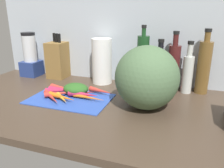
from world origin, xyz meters
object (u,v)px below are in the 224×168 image
at_px(winter_squash, 147,78).
at_px(carrot_7, 63,90).
at_px(carrot_12, 52,97).
at_px(knife_block, 58,60).
at_px(carrot_5, 79,90).
at_px(carrot_9, 83,94).
at_px(carrot_8, 62,98).
at_px(paper_towel_roll, 102,61).
at_px(bottle_3, 188,72).
at_px(bottle_4, 204,66).
at_px(bottle_2, 173,67).
at_px(carrot_2, 56,91).
at_px(carrot_1, 89,98).
at_px(carrot_3, 62,88).
at_px(bottle_0, 143,62).
at_px(blender_appliance, 31,57).
at_px(bottle_1, 159,70).
at_px(cutting_board, 70,98).
at_px(carrot_11, 101,91).
at_px(carrot_0, 61,93).
at_px(carrot_6, 77,90).
at_px(carrot_10, 62,97).
at_px(carrot_4, 83,92).

bearing_deg(winter_squash, carrot_7, 177.22).
bearing_deg(carrot_12, knife_block, 116.90).
distance_m(carrot_5, carrot_9, 0.08).
bearing_deg(carrot_8, paper_towel_roll, 78.44).
bearing_deg(bottle_3, bottle_4, 17.78).
relative_size(carrot_12, bottle_2, 0.54).
bearing_deg(carrot_2, carrot_1, -7.36).
bearing_deg(carrot_12, carrot_3, 97.65).
height_order(carrot_9, bottle_0, bottle_0).
relative_size(blender_appliance, bottle_1, 1.03).
bearing_deg(winter_squash, carrot_3, 174.65).
relative_size(cutting_board, carrot_1, 2.32).
bearing_deg(bottle_2, cutting_board, -146.17).
bearing_deg(bottle_4, paper_towel_roll, -178.63).
bearing_deg(bottle_1, carrot_7, -151.87).
xyz_separation_m(carrot_5, carrot_11, (0.12, 0.02, 0.00)).
xyz_separation_m(carrot_2, carrot_3, (0.01, 0.04, 0.00)).
xyz_separation_m(blender_appliance, bottle_2, (0.92, 0.02, 0.01)).
relative_size(carrot_11, winter_squash, 0.50).
bearing_deg(bottle_2, carrot_2, -153.25).
relative_size(carrot_1, carrot_5, 0.97).
height_order(carrot_0, bottle_2, bottle_2).
distance_m(carrot_6, carrot_9, 0.09).
bearing_deg(carrot_9, paper_towel_roll, 92.00).
height_order(cutting_board, carrot_10, carrot_10).
bearing_deg(blender_appliance, carrot_6, -25.06).
height_order(carrot_7, bottle_4, bottle_4).
bearing_deg(carrot_4, carrot_9, -61.77).
relative_size(cutting_board, carrot_6, 2.67).
relative_size(carrot_6, bottle_3, 0.54).
height_order(carrot_5, bottle_3, bottle_3).
relative_size(carrot_9, blender_appliance, 0.54).
xyz_separation_m(carrot_10, blender_appliance, (-0.43, 0.33, 0.10)).
bearing_deg(winter_squash, carrot_0, -177.30).
height_order(carrot_3, carrot_11, carrot_3).
distance_m(knife_block, paper_towel_roll, 0.32).
bearing_deg(bottle_0, winter_squash, -74.07).
height_order(cutting_board, carrot_0, carrot_0).
height_order(carrot_7, bottle_0, bottle_0).
relative_size(carrot_8, carrot_12, 0.71).
xyz_separation_m(carrot_0, bottle_1, (0.45, 0.29, 0.09)).
bearing_deg(carrot_2, knife_block, 119.34).
bearing_deg(carrot_10, cutting_board, 59.60).
distance_m(carrot_1, carrot_6, 0.13).
bearing_deg(bottle_1, carrot_1, -135.25).
bearing_deg(carrot_7, carrot_6, 29.62).
distance_m(carrot_9, bottle_0, 0.37).
relative_size(carrot_2, carrot_12, 0.64).
relative_size(carrot_10, paper_towel_roll, 0.60).
distance_m(cutting_board, carrot_3, 0.11).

